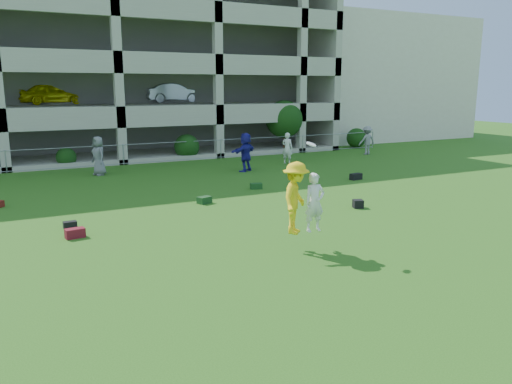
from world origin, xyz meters
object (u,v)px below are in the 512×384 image
bystander_c (99,156)px  bystander_d (246,152)px  crate_d (358,204)px  frisbee_contest (299,199)px  bystander_e (287,148)px  parking_garage (92,63)px  bystander_f (367,140)px  stucco_building (353,80)px

bystander_c → bystander_d: bystander_d is taller
crate_d → frisbee_contest: 5.65m
bystander_c → bystander_e: (10.39, -0.99, -0.07)m
crate_d → parking_garage: parking_garage is taller
bystander_d → parking_garage: parking_garage is taller
bystander_e → bystander_f: (6.75, 1.16, 0.03)m
crate_d → bystander_f: bearing=49.7°
bystander_e → bystander_c: bearing=49.4°
parking_garage → stucco_building: bearing=0.7°
crate_d → parking_garage: 24.34m
frisbee_contest → bystander_f: bearing=45.7°
stucco_building → bystander_d: stucco_building is taller
bystander_f → parking_garage: size_ratio=0.06×
bystander_f → crate_d: (-9.91, -11.67, -0.78)m
crate_d → bystander_d: bearing=90.9°
frisbee_contest → crate_d: bearing=34.7°
stucco_building → bystander_d: size_ratio=7.88×
bystander_d → frisbee_contest: size_ratio=0.82×
bystander_c → frisbee_contest: (2.71, -14.63, 0.46)m
bystander_f → stucco_building: bearing=-120.6°
frisbee_contest → parking_garage: parking_garage is taller
bystander_f → frisbee_contest: frisbee_contest is taller
bystander_c → bystander_d: size_ratio=0.96×
crate_d → frisbee_contest: frisbee_contest is taller
bystander_c → crate_d: bearing=13.8°
bystander_e → stucco_building: bearing=-83.6°
stucco_building → crate_d: (-17.60, -23.30, -4.85)m
bystander_d → bystander_e: bearing=171.6°
bystander_c → parking_garage: parking_garage is taller
stucco_building → bystander_c: (-24.83, -11.80, -4.02)m
bystander_f → frisbee_contest: size_ratio=0.75×
frisbee_contest → parking_garage: 26.55m
bystander_d → crate_d: 9.27m
bystander_f → crate_d: bearing=52.5°
bystander_f → frisbee_contest: 20.68m
bystander_f → crate_d: size_ratio=5.30×
bystander_c → bystander_d: 7.45m
bystander_d → stucco_building: bearing=-171.2°
crate_d → parking_garage: bearing=103.2°
bystander_c → crate_d: size_ratio=5.57×
stucco_building → bystander_c: stucco_building is taller
bystander_f → parking_garage: parking_garage is taller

